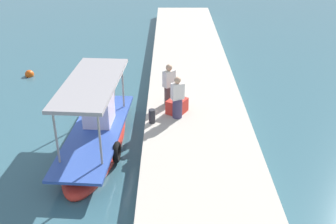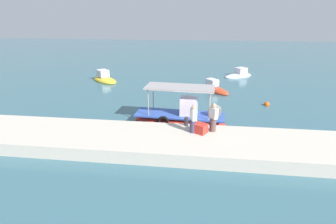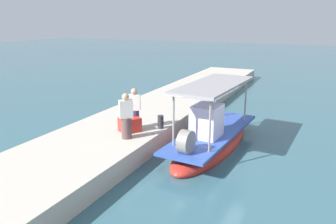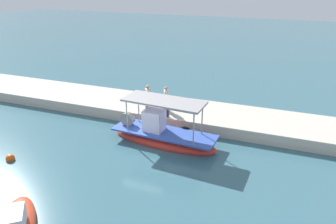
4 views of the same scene
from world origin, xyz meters
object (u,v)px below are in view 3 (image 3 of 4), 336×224
fisherman_near_bollard (135,110)px  cargo_crate (130,124)px  main_fishing_boat (211,138)px  mooring_bollard (161,122)px  fisherman_by_crate (126,118)px

fisherman_near_bollard → cargo_crate: bearing=0.5°
main_fishing_boat → mooring_bollard: 2.08m
fisherman_near_bollard → cargo_crate: (0.39, 0.00, -0.47)m
mooring_bollard → cargo_crate: bearing=-48.5°
mooring_bollard → cargo_crate: 1.23m
main_fishing_boat → mooring_bollard: main_fishing_boat is taller
fisherman_near_bollard → fisherman_by_crate: (1.11, 0.31, 0.02)m
main_fishing_boat → fisherman_by_crate: (2.01, -2.57, 1.02)m
fisherman_near_bollard → fisherman_by_crate: bearing=15.5°
fisherman_near_bollard → cargo_crate: size_ratio=2.17×
main_fishing_boat → fisherman_by_crate: size_ratio=3.76×
cargo_crate → main_fishing_boat: bearing=114.1°
fisherman_near_bollard → fisherman_by_crate: fisherman_by_crate is taller
fisherman_by_crate → mooring_bollard: bearing=158.2°
main_fishing_boat → fisherman_near_bollard: main_fishing_boat is taller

